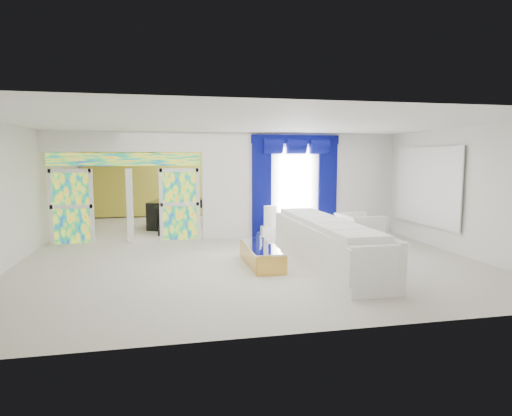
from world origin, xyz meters
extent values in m
plane|color=#B7AF9E|center=(0.00, 0.00, 0.00)|extent=(12.00, 12.00, 0.00)
cube|color=white|center=(2.15, 1.00, 1.50)|extent=(5.70, 0.18, 3.00)
cube|color=white|center=(-2.85, 1.00, 2.73)|extent=(4.30, 0.18, 0.55)
cube|color=#994C3F|center=(-4.28, 1.00, 1.00)|extent=(0.95, 0.04, 2.00)
cube|color=#994C3F|center=(-1.42, 1.00, 1.00)|extent=(0.95, 0.04, 2.00)
cube|color=#994C3F|center=(-2.85, 1.00, 2.25)|extent=(4.00, 0.05, 0.35)
cube|color=white|center=(1.90, 0.90, 1.45)|extent=(1.00, 0.02, 2.30)
cube|color=#04044C|center=(0.90, 0.87, 1.40)|extent=(0.55, 0.10, 2.80)
cube|color=#04044C|center=(2.90, 0.87, 1.40)|extent=(0.55, 0.10, 2.80)
cube|color=#04044C|center=(1.90, 0.87, 2.82)|extent=(2.60, 0.12, 0.25)
cube|color=white|center=(4.94, -1.00, 1.55)|extent=(0.04, 2.70, 1.90)
cube|color=gold|center=(0.00, 5.90, 1.50)|extent=(9.70, 0.12, 2.90)
cube|color=white|center=(1.53, -2.64, 0.44)|extent=(1.06, 4.59, 0.87)
cube|color=gold|center=(0.18, -2.34, 0.20)|extent=(0.64, 1.83, 0.41)
cube|color=white|center=(1.36, 0.47, 0.18)|extent=(1.10, 0.37, 0.37)
cylinder|color=white|center=(1.06, 0.47, 0.66)|extent=(0.36, 0.36, 0.58)
imported|color=white|center=(3.44, -0.19, 0.37)|extent=(1.10, 1.23, 0.74)
cube|color=black|center=(-1.56, 3.31, 0.44)|extent=(1.74, 2.03, 0.89)
cube|color=black|center=(-1.56, 1.71, 0.15)|extent=(0.98, 0.58, 0.31)
cube|color=#AC7B56|center=(-4.39, 3.16, 0.38)|extent=(0.62, 0.58, 0.75)
sphere|color=gold|center=(-2.30, 3.40, 2.65)|extent=(0.60, 0.60, 0.60)
cylinder|color=navy|center=(0.25, -1.83, 0.49)|extent=(0.08, 0.08, 0.18)
cylinder|color=navy|center=(0.12, -2.26, 0.53)|extent=(0.08, 0.08, 0.24)
cylinder|color=silver|center=(0.20, -2.66, 0.48)|extent=(0.10, 0.10, 0.15)
cylinder|color=silver|center=(0.21, -2.01, 0.46)|extent=(0.11, 0.11, 0.11)
camera|label=1|loc=(-1.79, -11.17, 2.28)|focal=30.20mm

